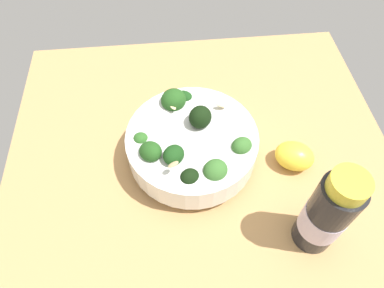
{
  "coord_description": "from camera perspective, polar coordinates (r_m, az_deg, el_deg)",
  "views": [
    {
      "loc": [
        30.97,
        -4.92,
        51.13
      ],
      "look_at": [
        -2.22,
        -1.59,
        4.0
      ],
      "focal_mm": 32.35,
      "sensor_mm": 36.0,
      "label": 1
    }
  ],
  "objects": [
    {
      "name": "ground_plane",
      "position": [
        0.62,
        1.68,
        -4.82
      ],
      "size": [
        68.11,
        68.11,
        4.16
      ],
      "primitive_type": "cube",
      "color": "tan"
    },
    {
      "name": "bowl_of_broccoli",
      "position": [
        0.58,
        -0.08,
        0.18
      ],
      "size": [
        21.73,
        21.64,
        10.69
      ],
      "color": "white",
      "rests_on": "ground_plane"
    },
    {
      "name": "lemon_wedge",
      "position": [
        0.61,
        16.53,
        -1.9
      ],
      "size": [
        7.53,
        8.18,
        4.51
      ],
      "primitive_type": "ellipsoid",
      "rotation": [
        0.0,
        0.0,
        4.29
      ],
      "color": "yellow",
      "rests_on": "ground_plane"
    },
    {
      "name": "bottle_tall",
      "position": [
        0.51,
        21.28,
        -10.78
      ],
      "size": [
        5.9,
        5.9,
        17.08
      ],
      "color": "black",
      "rests_on": "ground_plane"
    }
  ]
}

